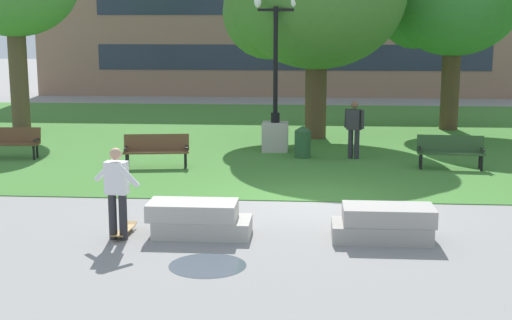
{
  "coord_description": "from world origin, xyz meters",
  "views": [
    {
      "loc": [
        -0.1,
        -15.54,
        3.86
      ],
      "look_at": [
        -1.18,
        -1.4,
        1.2
      ],
      "focal_mm": 50.0,
      "sensor_mm": 36.0,
      "label": 1
    }
  ],
  "objects_px": {
    "park_bench_far_right": "(9,141)",
    "trash_bin": "(303,142)",
    "concrete_block_left": "(384,224)",
    "lamp_post_center": "(275,120)",
    "park_bench_near_left": "(156,149)",
    "park_bench_far_left": "(451,150)",
    "concrete_block_center": "(198,219)",
    "skateboard": "(124,231)",
    "person_skateboarder": "(117,188)",
    "person_bystander_near_lawn": "(354,126)"
  },
  "relations": [
    {
      "from": "skateboard",
      "to": "park_bench_near_left",
      "type": "bearing_deg",
      "value": 96.83
    },
    {
      "from": "person_bystander_near_lawn",
      "to": "park_bench_far_right",
      "type": "bearing_deg",
      "value": -176.0
    },
    {
      "from": "person_skateboarder",
      "to": "person_bystander_near_lawn",
      "type": "height_order",
      "value": "person_bystander_near_lawn"
    },
    {
      "from": "skateboard",
      "to": "park_bench_far_right",
      "type": "bearing_deg",
      "value": 125.85
    },
    {
      "from": "park_bench_far_right",
      "to": "trash_bin",
      "type": "bearing_deg",
      "value": 4.97
    },
    {
      "from": "person_skateboarder",
      "to": "park_bench_near_left",
      "type": "xyz_separation_m",
      "value": [
        -0.74,
        6.77,
        -0.43
      ]
    },
    {
      "from": "park_bench_far_right",
      "to": "lamp_post_center",
      "type": "distance_m",
      "value": 8.02
    },
    {
      "from": "concrete_block_center",
      "to": "concrete_block_left",
      "type": "xyz_separation_m",
      "value": [
        3.45,
        -0.05,
        0.0
      ]
    },
    {
      "from": "concrete_block_left",
      "to": "person_skateboarder",
      "type": "distance_m",
      "value": 4.93
    },
    {
      "from": "concrete_block_center",
      "to": "person_bystander_near_lawn",
      "type": "distance_m",
      "value": 8.79
    },
    {
      "from": "concrete_block_center",
      "to": "park_bench_far_left",
      "type": "distance_m",
      "value": 9.02
    },
    {
      "from": "park_bench_far_left",
      "to": "skateboard",
      "type": "bearing_deg",
      "value": -136.65
    },
    {
      "from": "park_bench_far_left",
      "to": "lamp_post_center",
      "type": "xyz_separation_m",
      "value": [
        -4.94,
        2.45,
        0.47
      ]
    },
    {
      "from": "park_bench_far_left",
      "to": "concrete_block_left",
      "type": "bearing_deg",
      "value": -109.88
    },
    {
      "from": "park_bench_far_right",
      "to": "trash_bin",
      "type": "distance_m",
      "value": 8.69
    },
    {
      "from": "person_skateboarder",
      "to": "park_bench_far_left",
      "type": "relative_size",
      "value": 0.93
    },
    {
      "from": "lamp_post_center",
      "to": "trash_bin",
      "type": "distance_m",
      "value": 1.5
    },
    {
      "from": "concrete_block_left",
      "to": "person_skateboarder",
      "type": "relative_size",
      "value": 1.08
    },
    {
      "from": "concrete_block_center",
      "to": "lamp_post_center",
      "type": "relative_size",
      "value": 0.4
    },
    {
      "from": "person_skateboarder",
      "to": "park_bench_near_left",
      "type": "bearing_deg",
      "value": 96.26
    },
    {
      "from": "lamp_post_center",
      "to": "park_bench_near_left",
      "type": "bearing_deg",
      "value": -137.74
    },
    {
      "from": "person_skateboarder",
      "to": "trash_bin",
      "type": "bearing_deg",
      "value": 68.91
    },
    {
      "from": "trash_bin",
      "to": "skateboard",
      "type": "bearing_deg",
      "value": -111.51
    },
    {
      "from": "park_bench_far_left",
      "to": "park_bench_near_left",
      "type": "bearing_deg",
      "value": -177.07
    },
    {
      "from": "park_bench_near_left",
      "to": "park_bench_far_left",
      "type": "height_order",
      "value": "same"
    },
    {
      "from": "person_skateboarder",
      "to": "park_bench_far_left",
      "type": "height_order",
      "value": "person_skateboarder"
    },
    {
      "from": "skateboard",
      "to": "park_bench_far_right",
      "type": "distance_m",
      "value": 9.25
    },
    {
      "from": "park_bench_near_left",
      "to": "lamp_post_center",
      "type": "distance_m",
      "value": 4.29
    },
    {
      "from": "concrete_block_left",
      "to": "lamp_post_center",
      "type": "xyz_separation_m",
      "value": [
        -2.47,
        9.3,
        0.7
      ]
    },
    {
      "from": "person_skateboarder",
      "to": "lamp_post_center",
      "type": "bearing_deg",
      "value": 75.94
    },
    {
      "from": "concrete_block_center",
      "to": "trash_bin",
      "type": "distance_m",
      "value": 8.35
    },
    {
      "from": "park_bench_near_left",
      "to": "park_bench_far_left",
      "type": "xyz_separation_m",
      "value": [
        8.1,
        0.41,
        0.0
      ]
    },
    {
      "from": "skateboard",
      "to": "park_bench_far_left",
      "type": "height_order",
      "value": "park_bench_far_left"
    },
    {
      "from": "park_bench_near_left",
      "to": "park_bench_far_left",
      "type": "bearing_deg",
      "value": 2.93
    },
    {
      "from": "concrete_block_center",
      "to": "park_bench_near_left",
      "type": "bearing_deg",
      "value": 108.75
    },
    {
      "from": "person_skateboarder",
      "to": "park_bench_far_right",
      "type": "distance_m",
      "value": 9.45
    },
    {
      "from": "park_bench_far_left",
      "to": "person_bystander_near_lawn",
      "type": "xyz_separation_m",
      "value": [
        -2.56,
        1.29,
        0.44
      ]
    },
    {
      "from": "concrete_block_center",
      "to": "trash_bin",
      "type": "relative_size",
      "value": 2.0
    },
    {
      "from": "concrete_block_center",
      "to": "skateboard",
      "type": "xyz_separation_m",
      "value": [
        -1.39,
        -0.11,
        -0.22
      ]
    },
    {
      "from": "person_bystander_near_lawn",
      "to": "trash_bin",
      "type": "bearing_deg",
      "value": 178.36
    },
    {
      "from": "person_skateboarder",
      "to": "person_bystander_near_lawn",
      "type": "bearing_deg",
      "value": 60.53
    },
    {
      "from": "park_bench_far_left",
      "to": "concrete_block_center",
      "type": "bearing_deg",
      "value": -131.09
    },
    {
      "from": "concrete_block_center",
      "to": "skateboard",
      "type": "bearing_deg",
      "value": -175.47
    },
    {
      "from": "concrete_block_left",
      "to": "park_bench_far_left",
      "type": "xyz_separation_m",
      "value": [
        2.48,
        6.85,
        0.23
      ]
    },
    {
      "from": "trash_bin",
      "to": "person_bystander_near_lawn",
      "type": "height_order",
      "value": "person_bystander_near_lawn"
    },
    {
      "from": "park_bench_far_right",
      "to": "concrete_block_left",
      "type": "bearing_deg",
      "value": -35.94
    },
    {
      "from": "concrete_block_center",
      "to": "park_bench_far_right",
      "type": "distance_m",
      "value": 10.04
    },
    {
      "from": "park_bench_near_left",
      "to": "lamp_post_center",
      "type": "bearing_deg",
      "value": 42.26
    },
    {
      "from": "person_skateboarder",
      "to": "park_bench_far_left",
      "type": "xyz_separation_m",
      "value": [
        7.35,
        7.18,
        -0.43
      ]
    },
    {
      "from": "person_skateboarder",
      "to": "lamp_post_center",
      "type": "xyz_separation_m",
      "value": [
        2.41,
        9.63,
        0.04
      ]
    }
  ]
}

